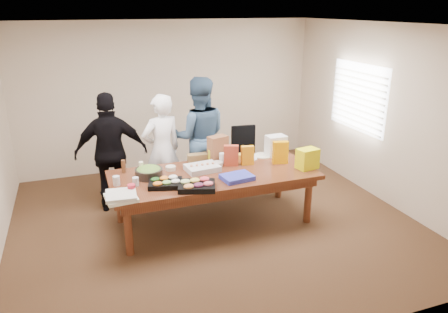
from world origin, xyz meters
name	(u,v)px	position (x,y,z in m)	size (l,w,h in m)	color
floor	(214,222)	(0.00, 0.00, -0.01)	(5.50, 5.00, 0.02)	#47301E
ceiling	(212,24)	(0.00, 0.00, 2.71)	(5.50, 5.00, 0.02)	white
wall_back	(170,96)	(0.00, 2.50, 1.35)	(5.50, 0.04, 2.70)	beige
wall_front	(312,212)	(0.00, -2.50, 1.35)	(5.50, 0.04, 2.70)	beige
wall_right	(383,114)	(2.75, 0.00, 1.35)	(0.04, 5.00, 2.70)	beige
window_panel	(358,97)	(2.72, 0.60, 1.50)	(0.03, 1.40, 1.10)	white
window_blinds	(356,97)	(2.68, 0.60, 1.50)	(0.04, 1.36, 1.00)	beige
conference_table	(214,198)	(0.00, 0.00, 0.38)	(2.80, 1.20, 0.75)	#4C1C0F
office_chair	(247,159)	(0.94, 1.02, 0.49)	(0.50, 0.50, 0.98)	black
person_center	(162,150)	(-0.53, 0.87, 0.86)	(0.63, 0.41, 1.72)	white
person_right	(199,137)	(0.12, 1.06, 0.95)	(0.93, 0.72, 1.91)	#375473
person_left	(111,153)	(-1.26, 0.94, 0.89)	(1.04, 0.43, 1.78)	black
veggie_tray	(166,183)	(-0.72, -0.21, 0.78)	(0.42, 0.33, 0.06)	black
fruit_tray	(197,186)	(-0.37, -0.43, 0.78)	(0.46, 0.36, 0.07)	black
sheet_cake	(202,168)	(-0.12, 0.14, 0.79)	(0.44, 0.33, 0.08)	silver
salad_bowl	(149,173)	(-0.86, 0.15, 0.81)	(0.37, 0.37, 0.12)	black
chip_bag_blue	(237,177)	(0.22, -0.32, 0.78)	(0.40, 0.30, 0.06)	#313BBD
chip_bag_red	(231,156)	(0.33, 0.19, 0.90)	(0.21, 0.09, 0.30)	#AD3A22
chip_bag_yellow	(280,152)	(1.04, 0.04, 0.91)	(0.22, 0.09, 0.33)	#FDA401
chip_bag_orange	(247,155)	(0.57, 0.15, 0.89)	(0.18, 0.08, 0.28)	orange
mayo_jar	(223,158)	(0.25, 0.32, 0.83)	(0.10, 0.10, 0.15)	silver
mustard_bottle	(210,156)	(0.10, 0.45, 0.84)	(0.06, 0.06, 0.18)	yellow
dressing_bottle	(124,166)	(-1.15, 0.43, 0.84)	(0.06, 0.06, 0.18)	brown
ranch_bottle	(141,168)	(-0.94, 0.27, 0.84)	(0.06, 0.06, 0.19)	beige
banana_bunch	(243,156)	(0.61, 0.41, 0.79)	(0.21, 0.12, 0.07)	gold
bread_loaf	(197,158)	(-0.08, 0.52, 0.81)	(0.29, 0.12, 0.11)	olive
kraft_bag	(218,148)	(0.23, 0.47, 0.94)	(0.28, 0.16, 0.37)	brown
red_cup	(132,189)	(-1.16, -0.32, 0.81)	(0.09, 0.09, 0.13)	red
clear_cup_a	(136,182)	(-1.07, -0.08, 0.81)	(0.08, 0.08, 0.11)	silver
clear_cup_b	(116,181)	(-1.30, 0.02, 0.81)	(0.09, 0.09, 0.12)	silver
pizza_box_lower	(121,198)	(-1.30, -0.43, 0.77)	(0.35, 0.35, 0.04)	white
pizza_box_upper	(121,195)	(-1.30, -0.44, 0.81)	(0.35, 0.35, 0.04)	silver
plate_a	(263,155)	(0.94, 0.40, 0.76)	(0.28, 0.28, 0.02)	white
plate_b	(249,158)	(0.69, 0.35, 0.76)	(0.24, 0.24, 0.01)	silver
dip_bowl_a	(218,164)	(0.15, 0.24, 0.78)	(0.15, 0.15, 0.06)	silver
dip_bowl_b	(171,168)	(-0.53, 0.31, 0.78)	(0.14, 0.14, 0.06)	beige
grocery_bag_white	(276,146)	(1.13, 0.38, 0.91)	(0.29, 0.21, 0.31)	white
grocery_bag_yellow	(307,159)	(1.30, -0.28, 0.89)	(0.29, 0.20, 0.29)	#FDFB0C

